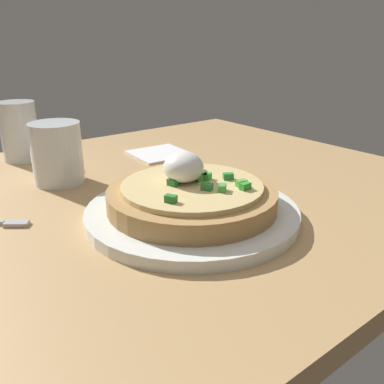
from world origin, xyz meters
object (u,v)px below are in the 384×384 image
object	(u,v)px
pizza	(192,194)
napkin	(160,154)
cup_far	(57,156)
plate	(192,212)
cup_near	(20,135)

from	to	relation	value
pizza	napkin	bearing A→B (deg)	63.82
napkin	cup_far	bearing A→B (deg)	-170.55
plate	cup_far	xyz separation A→B (cm)	(-7.86, 23.11, 3.44)
pizza	cup_near	distance (cm)	40.17
plate	cup_near	size ratio (longest dim) A/B	2.51
cup_near	napkin	bearing A→B (deg)	-30.64
cup_far	pizza	bearing A→B (deg)	-71.17
plate	napkin	distance (cm)	29.61
pizza	cup_near	size ratio (longest dim) A/B	1.98
plate	napkin	world-z (taller)	plate
cup_far	cup_near	bearing A→B (deg)	92.21
cup_far	napkin	xyz separation A→B (cm)	(20.88, 3.47, -3.96)
cup_far	napkin	distance (cm)	21.54
cup_near	cup_far	world-z (taller)	cup_near
pizza	plate	bearing A→B (deg)	-84.76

